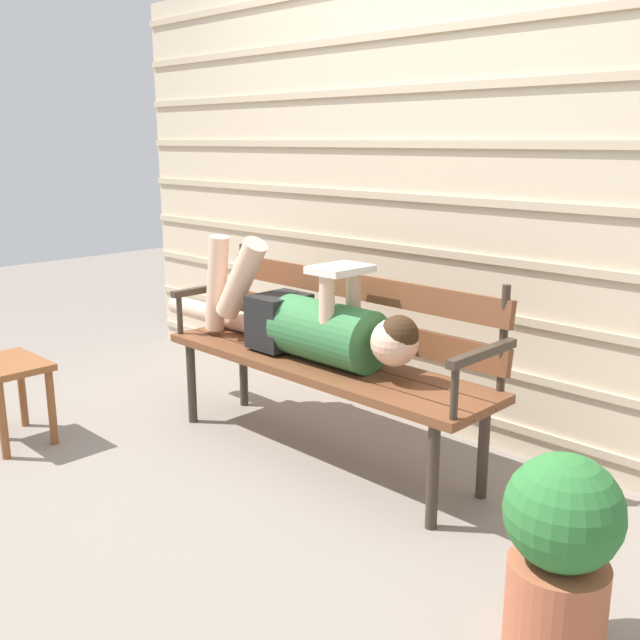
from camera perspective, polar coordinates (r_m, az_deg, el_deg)
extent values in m
plane|color=gray|center=(3.19, -2.23, -11.44)|extent=(12.00, 12.00, 0.00)
cube|color=beige|center=(3.52, 7.68, 9.54)|extent=(4.27, 0.06, 2.21)
cube|color=#C1AD8E|center=(3.69, 6.86, -5.86)|extent=(4.27, 0.02, 0.04)
cube|color=#C1AD8E|center=(3.62, 6.97, -2.20)|extent=(4.27, 0.02, 0.04)
cube|color=#C1AD8E|center=(3.56, 7.09, 1.61)|extent=(4.27, 0.02, 0.04)
cube|color=#C1AD8E|center=(3.52, 7.20, 5.52)|extent=(4.27, 0.02, 0.04)
cube|color=#C1AD8E|center=(3.49, 7.33, 9.52)|extent=(4.27, 0.02, 0.04)
cube|color=#C1AD8E|center=(3.48, 7.46, 13.56)|extent=(4.27, 0.02, 0.04)
cube|color=#C1AD8E|center=(3.49, 7.59, 17.60)|extent=(4.27, 0.02, 0.04)
cube|color=#C1AD8E|center=(3.51, 7.73, 21.60)|extent=(4.27, 0.02, 0.04)
cube|color=brown|center=(3.06, -1.87, -4.06)|extent=(1.66, 0.13, 0.04)
cube|color=brown|center=(3.15, 0.00, -3.50)|extent=(1.66, 0.13, 0.04)
cube|color=brown|center=(3.25, 1.76, -2.96)|extent=(1.66, 0.13, 0.04)
cube|color=brown|center=(3.26, 2.55, -0.53)|extent=(1.59, 0.05, 0.11)
cube|color=brown|center=(3.22, 2.59, 2.69)|extent=(1.59, 0.05, 0.11)
cylinder|color=#382D23|center=(3.78, -6.05, 2.87)|extent=(0.03, 0.03, 0.41)
cylinder|color=#382D23|center=(2.80, 14.23, -1.41)|extent=(0.03, 0.03, 0.41)
cylinder|color=#382D23|center=(3.65, -10.06, -4.89)|extent=(0.04, 0.04, 0.41)
cylinder|color=#382D23|center=(2.68, 8.86, -12.05)|extent=(0.04, 0.04, 0.41)
cylinder|color=#382D23|center=(3.84, -6.04, -3.80)|extent=(0.04, 0.04, 0.41)
cylinder|color=#382D23|center=(2.93, 12.72, -9.86)|extent=(0.04, 0.04, 0.41)
cube|color=#382D23|center=(3.69, -8.94, 2.42)|extent=(0.04, 0.40, 0.03)
cylinder|color=#382D23|center=(3.62, -10.98, 0.48)|extent=(0.03, 0.03, 0.20)
cube|color=#382D23|center=(2.61, 12.68, -2.57)|extent=(0.04, 0.40, 0.03)
cylinder|color=#382D23|center=(2.51, 10.53, -5.54)|extent=(0.03, 0.03, 0.20)
cylinder|color=#33703D|center=(3.08, 0.59, -1.00)|extent=(0.49, 0.26, 0.26)
cube|color=black|center=(3.29, -3.21, -0.04)|extent=(0.20, 0.25, 0.24)
sphere|color=beige|center=(2.84, 5.88, -1.74)|extent=(0.19, 0.19, 0.19)
sphere|color=#382314|center=(2.82, 6.21, -1.17)|extent=(0.16, 0.16, 0.16)
cylinder|color=beige|center=(3.36, -6.23, 3.23)|extent=(0.32, 0.11, 0.41)
cylinder|color=beige|center=(3.51, -8.12, 2.87)|extent=(0.16, 0.09, 0.47)
cylinder|color=beige|center=(3.72, -7.64, 0.26)|extent=(0.83, 0.10, 0.10)
cylinder|color=beige|center=(2.94, 0.54, 0.97)|extent=(0.06, 0.06, 0.27)
cylinder|color=beige|center=(3.06, 2.63, 1.45)|extent=(0.06, 0.06, 0.27)
cube|color=silver|center=(2.97, 1.62, 4.01)|extent=(0.18, 0.25, 0.03)
cube|color=brown|center=(3.60, -23.29, -3.23)|extent=(0.39, 0.28, 0.03)
cylinder|color=brown|center=(3.49, -23.68, -7.22)|extent=(0.04, 0.04, 0.36)
cylinder|color=brown|center=(3.84, -22.38, -5.18)|extent=(0.04, 0.04, 0.36)
cylinder|color=brown|center=(3.57, -20.35, -6.44)|extent=(0.04, 0.04, 0.36)
cylinder|color=#AD5B3D|center=(2.22, 18.01, -20.61)|extent=(0.27, 0.27, 0.27)
sphere|color=#2D7033|center=(2.08, 18.61, -14.13)|extent=(0.32, 0.32, 0.32)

